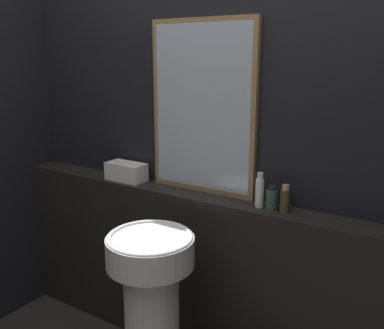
% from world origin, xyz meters
% --- Properties ---
extents(wall_back, '(8.00, 0.06, 2.50)m').
position_xyz_m(wall_back, '(0.00, 1.29, 1.25)').
color(wall_back, black).
rests_on(wall_back, ground_plane).
extents(vanity_counter, '(2.55, 0.17, 0.94)m').
position_xyz_m(vanity_counter, '(0.00, 1.18, 0.47)').
color(vanity_counter, black).
rests_on(vanity_counter, ground_plane).
extents(pedestal_sink, '(0.40, 0.40, 0.88)m').
position_xyz_m(pedestal_sink, '(-0.03, 0.75, 0.52)').
color(pedestal_sink, silver).
rests_on(pedestal_sink, ground_plane).
extents(mirror, '(0.60, 0.03, 0.88)m').
position_xyz_m(mirror, '(-0.07, 1.24, 1.38)').
color(mirror, '#937047').
rests_on(mirror, vanity_counter).
extents(towel_stack, '(0.23, 0.12, 0.10)m').
position_xyz_m(towel_stack, '(-0.54, 1.18, 0.99)').
color(towel_stack, silver).
rests_on(towel_stack, vanity_counter).
extents(shampoo_bottle, '(0.04, 0.04, 0.17)m').
position_xyz_m(shampoo_bottle, '(0.30, 1.18, 1.02)').
color(shampoo_bottle, white).
rests_on(shampoo_bottle, vanity_counter).
extents(conditioner_bottle, '(0.05, 0.05, 0.12)m').
position_xyz_m(conditioner_bottle, '(0.36, 1.18, 0.99)').
color(conditioner_bottle, '#2D4C3D').
rests_on(conditioner_bottle, vanity_counter).
extents(lotion_bottle, '(0.04, 0.04, 0.13)m').
position_xyz_m(lotion_bottle, '(0.42, 1.18, 1.00)').
color(lotion_bottle, '#4C3823').
rests_on(lotion_bottle, vanity_counter).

